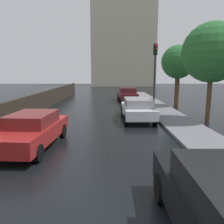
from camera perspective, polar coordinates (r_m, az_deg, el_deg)
car_white_near_kerb at (r=14.30m, az=6.50°, el=0.89°), size 1.91×4.37×1.40m
car_red_far_ahead at (r=9.57m, az=-19.48°, el=-4.21°), size 2.07×4.59×1.38m
car_maroon_behind_camera at (r=24.24m, az=3.89°, el=4.57°), size 2.03×4.34×1.42m
traffic_light at (r=16.76m, az=10.80°, el=11.38°), size 0.26×0.39×4.83m
street_tree_near at (r=14.58m, az=23.96°, el=13.50°), size 3.44×3.44×5.83m
street_tree_mid at (r=20.32m, az=16.36°, el=11.93°), size 2.82×2.82×5.29m
distant_tower at (r=56.25m, az=2.89°, el=20.18°), size 14.70×9.87×30.92m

